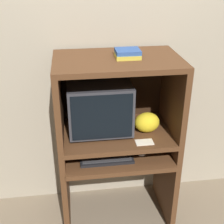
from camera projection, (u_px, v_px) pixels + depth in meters
wall_back at (111, 53)px, 2.38m from camera, size 6.00×0.06×2.60m
desk_base at (117, 177)px, 2.46m from camera, size 0.86×0.56×0.64m
desk_monitor_shelf at (117, 135)px, 2.33m from camera, size 0.86×0.54×0.16m
hutch_upper at (117, 83)px, 2.17m from camera, size 0.86×0.54×0.56m
crt_monitor at (99, 106)px, 2.25m from camera, size 0.45×0.39×0.38m
keyboard at (107, 158)px, 2.25m from camera, size 0.38×0.16×0.03m
mouse at (142, 154)px, 2.29m from camera, size 0.06×0.04×0.03m
snack_bag at (147, 122)px, 2.28m from camera, size 0.18×0.14×0.15m
book_stack at (128, 54)px, 2.06m from camera, size 0.17×0.15×0.05m
paper_card at (144, 142)px, 2.17m from camera, size 0.12×0.08×0.00m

